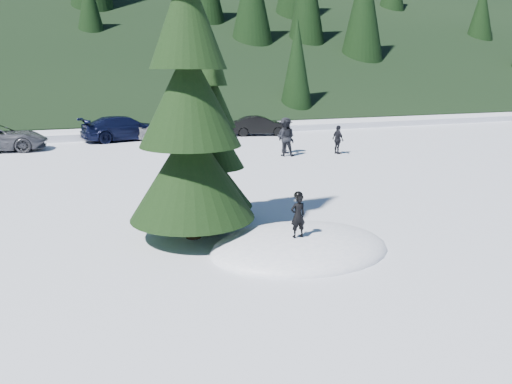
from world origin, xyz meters
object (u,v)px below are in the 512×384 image
object	(u,v)px
spruce_short	(213,148)
car_3	(124,128)
adult_0	(286,138)
car_4	(169,131)
child_skier	(298,216)
car_5	(260,126)
adult_2	(286,135)
adult_1	(338,140)
spruce_tall	(190,109)

from	to	relation	value
spruce_short	car_3	distance (m)	18.44
adult_0	car_4	xyz separation A→B (m)	(-4.39, 7.69, -0.31)
child_skier	car_5	size ratio (longest dim) A/B	0.26
adult_0	adult_2	xyz separation A→B (m)	(0.36, 0.81, -0.01)
adult_0	car_5	world-z (taller)	adult_0
adult_0	spruce_short	bearing A→B (deg)	86.45
adult_1	car_3	bearing A→B (deg)	40.63
spruce_short	adult_1	size ratio (longest dim) A/B	3.59
car_3	car_4	size ratio (longest dim) A/B	1.42
spruce_tall	adult_0	xyz separation A→B (m)	(7.60, 10.83, -2.38)
spruce_short	adult_2	bearing A→B (deg)	55.78
car_5	adult_2	bearing A→B (deg)	-176.92
spruce_short	adult_0	size ratio (longest dim) A/B	2.85
child_skier	adult_0	distance (m)	14.20
adult_0	car_3	bearing A→B (deg)	-20.81
car_3	car_5	distance (m)	8.85
spruce_short	adult_1	bearing A→B (deg)	43.82
spruce_tall	car_5	distance (m)	21.44
spruce_short	car_5	world-z (taller)	spruce_short
car_3	adult_1	bearing A→B (deg)	-145.33
car_3	spruce_short	bearing A→B (deg)	169.61
spruce_short	spruce_tall	bearing A→B (deg)	-125.54
child_skier	adult_1	distance (m)	15.19
spruce_tall	spruce_short	world-z (taller)	spruce_tall
car_4	child_skier	bearing A→B (deg)	-171.62
car_3	car_5	size ratio (longest dim) A/B	1.33
adult_0	adult_2	distance (m)	0.89
adult_0	adult_1	world-z (taller)	adult_0
child_skier	adult_1	xyz separation A→B (m)	(8.46, 12.61, -0.24)
car_5	spruce_short	bearing A→B (deg)	169.00
adult_2	car_3	xyz separation A→B (m)	(-7.30, 8.14, -0.17)
adult_2	car_4	size ratio (longest dim) A/B	0.50
spruce_tall	child_skier	xyz separation A→B (m)	(1.94, -2.19, -2.33)
car_4	adult_2	bearing A→B (deg)	-133.44
car_5	car_3	bearing A→B (deg)	99.88
adult_0	child_skier	bearing A→B (deg)	97.93
adult_0	car_5	xyz separation A→B (m)	(1.88, 8.21, -0.29)
spruce_tall	child_skier	distance (m)	3.74
adult_1	adult_2	bearing A→B (deg)	57.76
adult_2	car_4	xyz separation A→B (m)	(-4.76, 6.88, -0.30)
adult_1	car_4	distance (m)	10.84
adult_1	car_4	world-z (taller)	adult_1
spruce_tall	car_5	world-z (taller)	spruce_tall
spruce_tall	car_4	size ratio (longest dim) A/B	2.33
spruce_tall	adult_1	world-z (taller)	spruce_tall
car_5	spruce_tall	bearing A→B (deg)	168.21
car_4	car_5	distance (m)	6.30
spruce_short	adult_0	distance (m)	11.57
car_3	car_4	bearing A→B (deg)	-127.80
spruce_short	car_4	xyz separation A→B (m)	(2.21, 17.13, -1.47)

